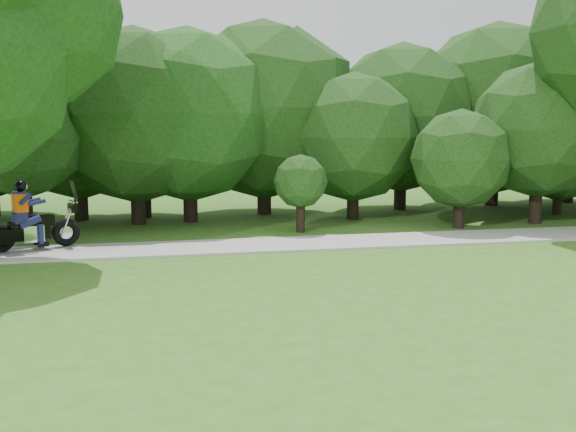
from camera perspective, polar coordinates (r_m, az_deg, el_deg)
name	(u,v)px	position (r m, az deg, el deg)	size (l,w,h in m)	color
ground	(495,321)	(11.76, 17.94, -8.91)	(100.00, 100.00, 0.00)	#3A621C
walkway	(352,242)	(18.91, 5.72, -2.28)	(60.00, 2.20, 0.06)	#9B9B96
tree_line	(306,120)	(24.76, 1.61, 8.57)	(40.28, 11.62, 7.87)	black
touring_motorcycle	(28,225)	(18.61, -22.15, -0.73)	(2.37, 1.45, 1.89)	black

